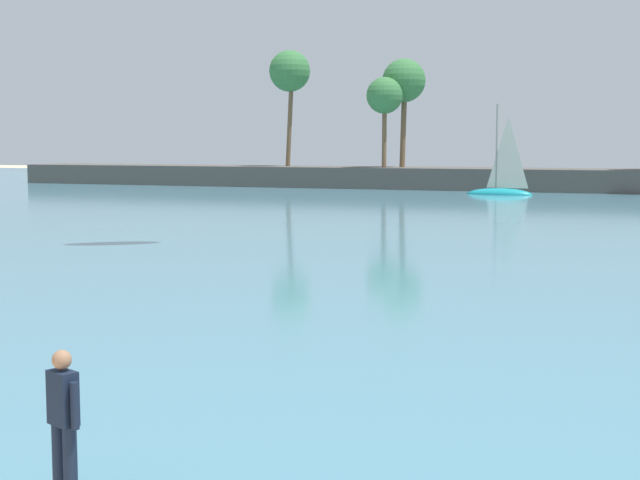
{
  "coord_description": "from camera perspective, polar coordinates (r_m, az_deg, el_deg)",
  "views": [
    {
      "loc": [
        5.23,
        -1.05,
        3.83
      ],
      "look_at": [
        -0.48,
        13.76,
        2.17
      ],
      "focal_mm": 52.27,
      "sensor_mm": 36.0,
      "label": 1
    }
  ],
  "objects": [
    {
      "name": "person_at_waterline",
      "position": [
        10.39,
        -15.43,
        -10.65
      ],
      "size": [
        0.51,
        0.32,
        1.67
      ],
      "color": "#141E33",
      "rests_on": "ground"
    },
    {
      "name": "sea",
      "position": [
        61.95,
        16.2,
        2.21
      ],
      "size": [
        220.0,
        107.34,
        0.06
      ],
      "primitive_type": "cube",
      "color": "teal",
      "rests_on": "ground"
    },
    {
      "name": "palm_headland",
      "position": [
        75.32,
        18.7,
        5.35
      ],
      "size": [
        104.6,
        6.49,
        13.26
      ],
      "color": "#514C47",
      "rests_on": "ground"
    },
    {
      "name": "sailboat_toward_headland",
      "position": [
        69.4,
        11.0,
        3.27
      ],
      "size": [
        5.0,
        1.89,
        7.09
      ],
      "color": "teal",
      "rests_on": "sea"
    }
  ]
}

